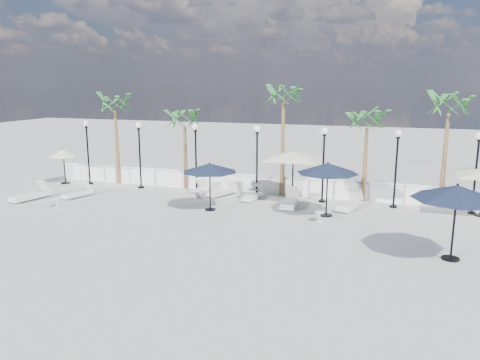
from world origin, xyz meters
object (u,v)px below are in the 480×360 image
(lounger_3, at_px, (197,191))
(lounger_5, at_px, (252,195))
(parasol_navy_right, at_px, (457,193))
(lounger_4, at_px, (350,204))
(parasol_cream_sq_a, at_px, (293,152))
(lounger_0, at_px, (78,193))
(lounger_1, at_px, (30,195))
(parasol_navy_mid, at_px, (328,169))
(parasol_cream_small, at_px, (63,153))
(lounger_2, at_px, (222,191))
(parasol_navy_left, at_px, (210,168))
(lounger_6, at_px, (290,202))

(lounger_3, height_order, lounger_5, lounger_3)
(parasol_navy_right, bearing_deg, lounger_4, 125.04)
(parasol_navy_right, bearing_deg, parasol_cream_sq_a, 137.62)
(lounger_0, xyz_separation_m, lounger_3, (5.93, 2.33, 0.03))
(lounger_1, bearing_deg, lounger_5, 32.27)
(parasol_navy_mid, bearing_deg, parasol_cream_small, 172.30)
(parasol_navy_right, distance_m, parasol_cream_sq_a, 9.37)
(lounger_0, xyz_separation_m, parasol_cream_sq_a, (11.10, 2.75, 2.36))
(lounger_3, relative_size, parasol_navy_right, 0.65)
(lounger_1, relative_size, lounger_3, 1.15)
(lounger_2, distance_m, parasol_cream_small, 10.26)
(parasol_navy_left, bearing_deg, lounger_2, 99.07)
(lounger_2, bearing_deg, parasol_navy_left, -57.74)
(lounger_1, height_order, lounger_3, lounger_1)
(lounger_6, xyz_separation_m, parasol_cream_small, (-14.11, 1.12, 1.58))
(lounger_4, bearing_deg, lounger_3, -167.68)
(lounger_0, xyz_separation_m, lounger_4, (14.08, 2.06, 0.05))
(lounger_2, bearing_deg, lounger_3, -137.92)
(lounger_5, xyz_separation_m, parasol_cream_sq_a, (2.06, 0.34, 2.35))
(lounger_0, relative_size, parasol_cream_small, 0.84)
(lounger_5, bearing_deg, lounger_0, -160.69)
(lounger_4, bearing_deg, parasol_cream_sq_a, -178.88)
(lounger_5, bearing_deg, lounger_4, 0.38)
(parasol_navy_left, xyz_separation_m, parasol_cream_small, (-10.60, 2.88, -0.21))
(lounger_4, height_order, parasol_navy_left, parasol_navy_left)
(parasol_navy_mid, bearing_deg, lounger_1, -173.13)
(parasol_navy_mid, relative_size, parasol_cream_sq_a, 0.50)
(lounger_2, relative_size, lounger_4, 0.89)
(parasol_cream_small, bearing_deg, lounger_2, 0.33)
(lounger_2, height_order, parasol_navy_mid, parasol_navy_mid)
(parasol_navy_left, distance_m, parasol_navy_right, 10.87)
(lounger_4, distance_m, parasol_cream_small, 17.06)
(parasol_cream_sq_a, bearing_deg, lounger_0, -166.08)
(lounger_5, height_order, parasol_navy_left, parasol_navy_left)
(lounger_3, height_order, parasol_cream_small, parasol_cream_small)
(parasol_cream_small, bearing_deg, parasol_navy_mid, -7.70)
(lounger_6, bearing_deg, lounger_1, -171.60)
(lounger_3, xyz_separation_m, lounger_4, (8.15, -0.27, 0.02))
(parasol_cream_sq_a, height_order, parasol_cream_small, parasol_cream_sq_a)
(lounger_4, bearing_deg, lounger_6, -156.54)
(lounger_3, relative_size, parasol_navy_left, 0.74)
(lounger_2, xyz_separation_m, lounger_4, (6.85, -0.71, 0.03))
(lounger_1, height_order, parasol_navy_right, parasol_navy_right)
(lounger_3, bearing_deg, lounger_4, -3.70)
(lounger_6, relative_size, parasol_navy_right, 0.72)
(parasol_cream_small, bearing_deg, parasol_navy_left, -15.21)
(lounger_3, bearing_deg, lounger_6, -9.73)
(lounger_1, distance_m, lounger_3, 8.69)
(parasol_navy_left, bearing_deg, parasol_navy_mid, 7.43)
(lounger_5, xyz_separation_m, parasol_navy_mid, (4.10, -1.87, 1.99))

